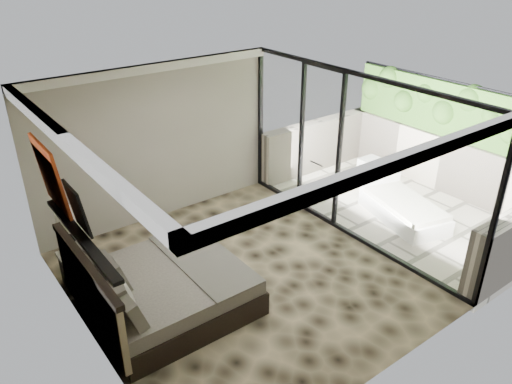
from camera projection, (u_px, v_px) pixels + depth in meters
floor at (241, 278)px, 7.55m from camera, size 5.00×5.00×0.00m
ceiling at (238, 98)px, 6.29m from camera, size 4.50×5.00×0.02m
back_wall at (158, 144)px, 8.70m from camera, size 4.50×0.02×2.80m
left_wall at (80, 250)px, 5.72m from camera, size 0.02×5.00×2.80m
glass_wall at (352, 158)px, 8.12m from camera, size 0.08×5.00×2.80m
terrace_slab at (400, 210)px, 9.58m from camera, size 3.00×5.00×0.12m
parapet_far at (447, 164)px, 10.03m from camera, size 0.30×5.00×1.10m
foliage_hedge at (457, 111)px, 9.53m from camera, size 0.36×4.60×1.10m
picture_ledge at (81, 237)px, 5.78m from camera, size 0.12×2.20×0.05m
bed at (161, 289)px, 6.77m from camera, size 2.09×2.02×1.15m
nightstand at (79, 270)px, 7.34m from camera, size 0.50×0.50×0.47m
table_lamp at (71, 226)px, 7.03m from camera, size 0.38×0.38×0.70m
abstract_canvas at (50, 176)px, 6.15m from camera, size 0.13×0.90×0.90m
framed_print at (77, 209)px, 5.71m from camera, size 0.11×0.50×0.60m
ottoman at (371, 169)px, 10.62m from camera, size 0.45×0.45×0.45m
lounger at (402, 208)px, 9.12m from camera, size 1.25×1.86×0.66m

